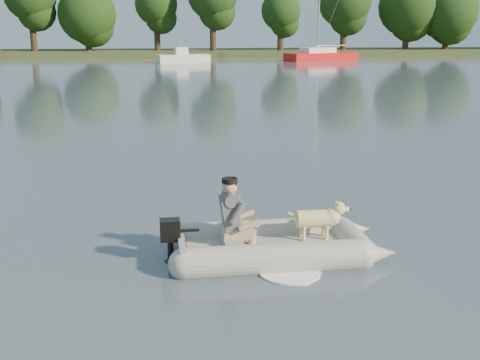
{
  "coord_description": "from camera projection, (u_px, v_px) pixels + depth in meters",
  "views": [
    {
      "loc": [
        -1.34,
        -7.7,
        3.31
      ],
      "look_at": [
        -0.17,
        2.18,
        0.75
      ],
      "focal_mm": 45.0,
      "sensor_mm": 36.0,
      "label": 1
    }
  ],
  "objects": [
    {
      "name": "dog",
      "position": [
        314.0,
        222.0,
        8.94
      ],
      "size": [
        0.87,
        0.33,
        0.57
      ],
      "primitive_type": null,
      "rotation": [
        0.0,
        0.0,
        0.03
      ],
      "color": "tan",
      "rests_on": "dinghy"
    },
    {
      "name": "sailboat",
      "position": [
        321.0,
        56.0,
        58.44
      ],
      "size": [
        7.73,
        4.95,
        10.24
      ],
      "rotation": [
        0.0,
        0.0,
        0.4
      ],
      "color": "red",
      "rests_on": "water"
    },
    {
      "name": "water",
      "position": [
        270.0,
        270.0,
        8.38
      ],
      "size": [
        160.0,
        160.0,
        0.0
      ],
      "primitive_type": "plane",
      "color": "slate",
      "rests_on": "ground"
    },
    {
      "name": "man",
      "position": [
        231.0,
        210.0,
        8.7
      ],
      "size": [
        0.69,
        0.59,
        1.0
      ],
      "primitive_type": null,
      "rotation": [
        0.0,
        0.0,
        0.03
      ],
      "color": "#57575B",
      "rests_on": "dinghy"
    },
    {
      "name": "shore_bank",
      "position": [
        179.0,
        53.0,
        67.94
      ],
      "size": [
        160.0,
        12.0,
        0.7
      ],
      "primitive_type": "cube",
      "color": "#47512D",
      "rests_on": "water"
    },
    {
      "name": "motorboat",
      "position": [
        183.0,
        52.0,
        54.77
      ],
      "size": [
        5.14,
        2.87,
        2.05
      ],
      "primitive_type": null,
      "rotation": [
        0.0,
        0.0,
        0.22
      ],
      "color": "white",
      "rests_on": "water"
    },
    {
      "name": "treeline",
      "position": [
        257.0,
        7.0,
        66.77
      ],
      "size": [
        91.95,
        7.35,
        9.27
      ],
      "color": "#332316",
      "rests_on": "shore_bank"
    },
    {
      "name": "outboard_motor",
      "position": [
        170.0,
        242.0,
        8.64
      ],
      "size": [
        0.39,
        0.28,
        0.73
      ],
      "primitive_type": null,
      "rotation": [
        0.0,
        0.0,
        0.03
      ],
      "color": "black",
      "rests_on": "dinghy"
    },
    {
      "name": "dinghy",
      "position": [
        275.0,
        221.0,
        8.79
      ],
      "size": [
        4.22,
        2.72,
        1.29
      ],
      "primitive_type": null,
      "rotation": [
        0.0,
        0.0,
        0.03
      ],
      "color": "#989894",
      "rests_on": "water"
    }
  ]
}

